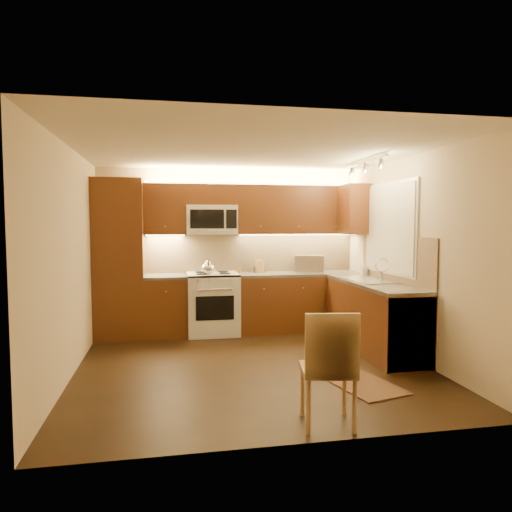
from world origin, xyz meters
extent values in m
cube|color=black|center=(0.00, 0.00, 0.00)|extent=(4.00, 4.00, 0.01)
cube|color=beige|center=(0.00, 0.00, 2.50)|extent=(4.00, 4.00, 0.01)
cube|color=beige|center=(0.00, 2.00, 1.25)|extent=(4.00, 0.01, 2.50)
cube|color=beige|center=(0.00, -2.00, 1.25)|extent=(4.00, 0.01, 2.50)
cube|color=beige|center=(-2.00, 0.00, 1.25)|extent=(0.01, 4.00, 2.50)
cube|color=beige|center=(2.00, 0.00, 1.25)|extent=(0.01, 4.00, 2.50)
cube|color=#4F2811|center=(-1.65, 1.70, 1.15)|extent=(0.70, 0.60, 2.30)
cube|color=#4F2811|center=(-0.99, 1.70, 0.43)|extent=(0.62, 0.60, 0.86)
cube|color=#373532|center=(-0.99, 1.70, 0.88)|extent=(0.62, 0.60, 0.04)
cube|color=#4F2811|center=(1.04, 1.70, 0.43)|extent=(1.92, 0.60, 0.86)
cube|color=#373532|center=(1.04, 1.70, 0.88)|extent=(1.92, 0.60, 0.04)
cube|color=#4F2811|center=(1.70, 0.40, 0.43)|extent=(0.60, 2.00, 0.86)
cube|color=#373532|center=(1.70, 0.40, 0.88)|extent=(0.60, 2.00, 0.04)
cube|color=silver|center=(1.70, -0.30, 0.43)|extent=(0.58, 0.60, 0.84)
cube|color=tan|center=(0.35, 1.99, 1.20)|extent=(3.30, 0.02, 0.60)
cube|color=tan|center=(1.99, 0.40, 1.20)|extent=(0.02, 2.00, 0.60)
cube|color=#4F2811|center=(-0.99, 1.82, 1.88)|extent=(0.62, 0.35, 0.75)
cube|color=#4F2811|center=(1.04, 1.82, 1.88)|extent=(1.92, 0.35, 0.75)
cube|color=#4F2811|center=(-0.30, 1.82, 2.09)|extent=(0.76, 0.35, 0.31)
cube|color=#4F2811|center=(1.82, 1.40, 1.88)|extent=(0.35, 0.50, 0.75)
cube|color=silver|center=(1.99, 0.55, 1.60)|extent=(0.03, 1.44, 1.24)
cube|color=silver|center=(1.97, 0.55, 1.60)|extent=(0.02, 1.36, 1.16)
cube|color=silver|center=(1.55, 0.40, 2.46)|extent=(0.04, 1.20, 0.03)
cube|color=silver|center=(1.23, 1.76, 1.03)|extent=(0.52, 0.45, 0.27)
cube|color=#A5864A|center=(0.45, 1.83, 1.00)|extent=(0.14, 0.16, 0.19)
cylinder|color=silver|center=(0.35, 1.87, 0.95)|extent=(0.05, 0.05, 0.11)
cylinder|color=brown|center=(0.53, 1.82, 0.95)|extent=(0.05, 0.05, 0.10)
cylinder|color=silver|center=(0.45, 1.94, 0.94)|extent=(0.06, 0.06, 0.09)
cylinder|color=olive|center=(0.14, 1.89, 0.95)|extent=(0.06, 0.06, 0.10)
imported|color=silver|center=(1.92, 1.23, 0.99)|extent=(0.09, 0.09, 0.18)
cube|color=black|center=(1.01, -0.90, 0.01)|extent=(0.73, 0.93, 0.01)
camera|label=1|loc=(-0.96, -5.32, 1.67)|focal=32.95mm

